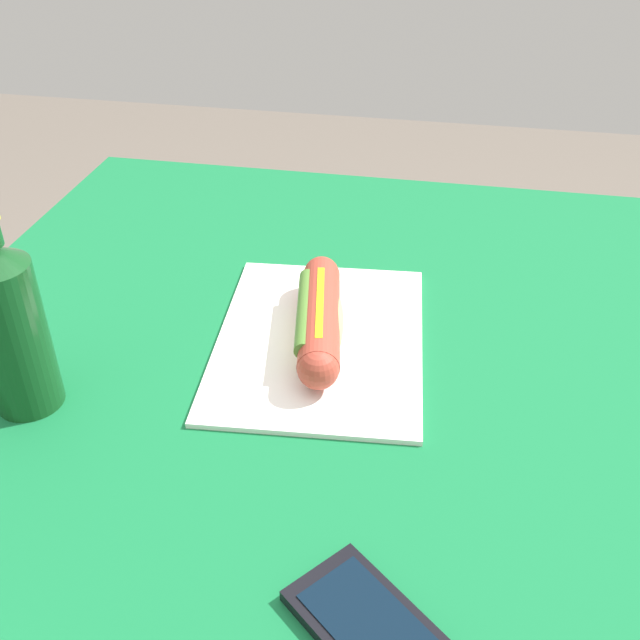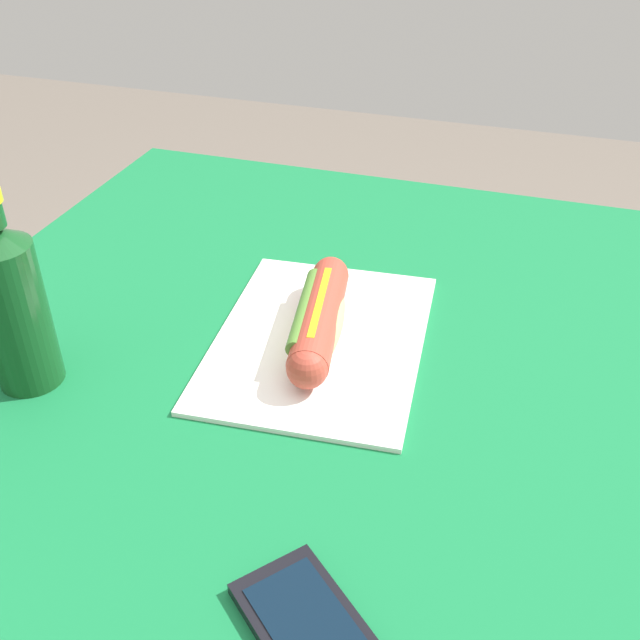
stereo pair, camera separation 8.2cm
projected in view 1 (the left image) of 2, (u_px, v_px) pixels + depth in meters
dining_table at (344, 468)px, 0.86m from camera, size 1.06×1.02×0.77m
paper_wrapper at (320, 340)px, 0.84m from camera, size 0.33×0.26×0.01m
hot_dog at (319, 318)px, 0.82m from camera, size 0.23×0.08×0.05m
cell_phone at (379, 636)px, 0.53m from camera, size 0.15×0.16×0.01m
soda_bottle at (10, 325)px, 0.70m from camera, size 0.07×0.07×0.22m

